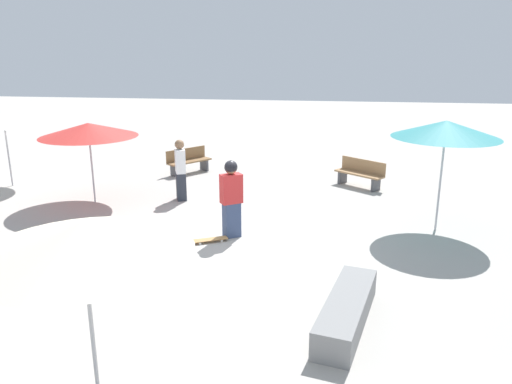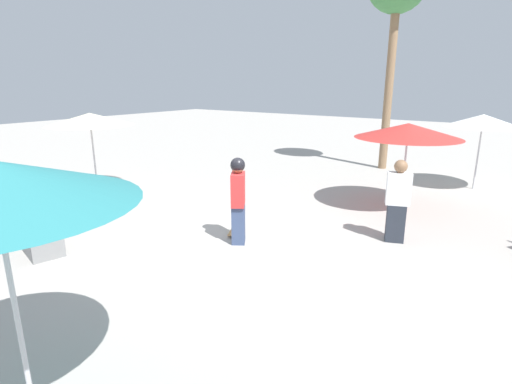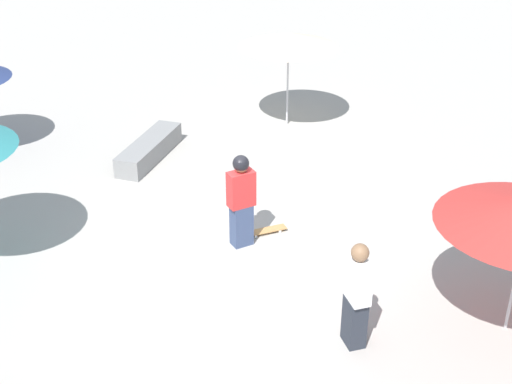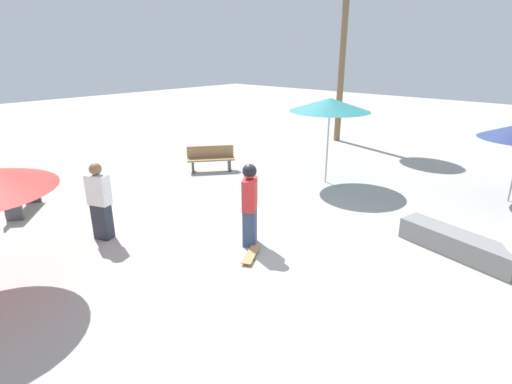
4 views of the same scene
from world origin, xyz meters
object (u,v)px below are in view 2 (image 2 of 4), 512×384
at_px(skater_main, 238,198).
at_px(shade_umbrella_white, 483,121).
at_px(skateboard, 235,230).
at_px(shade_umbrella_red, 408,131).
at_px(shade_umbrella_cream, 90,119).
at_px(concrete_ledge, 33,232).
at_px(bystander_watching, 397,202).

bearing_deg(skater_main, shade_umbrella_white, -57.59).
bearing_deg(skateboard, shade_umbrella_red, -59.53).
height_order(skateboard, shade_umbrella_cream, shade_umbrella_cream).
bearing_deg(skater_main, concrete_ledge, 91.57).
bearing_deg(skater_main, shade_umbrella_cream, 50.51).
distance_m(shade_umbrella_cream, shade_umbrella_red, 8.73).
height_order(skater_main, shade_umbrella_red, shade_umbrella_red).
xyz_separation_m(skater_main, concrete_ledge, (-3.47, -2.49, -0.74)).
bearing_deg(skater_main, bystander_watching, -87.34).
relative_size(skateboard, concrete_ledge, 0.33).
bearing_deg(shade_umbrella_red, shade_umbrella_cream, -154.39).
height_order(shade_umbrella_cream, shade_umbrella_white, shade_umbrella_cream).
distance_m(skater_main, shade_umbrella_cream, 5.95).
distance_m(shade_umbrella_white, bystander_watching, 5.89).
xyz_separation_m(skateboard, concrete_ledge, (-3.06, -2.91, 0.17)).
relative_size(shade_umbrella_white, bystander_watching, 1.32).
relative_size(skater_main, shade_umbrella_red, 0.68).
height_order(skateboard, concrete_ledge, concrete_ledge).
xyz_separation_m(skater_main, shade_umbrella_white, (3.33, 7.67, 1.14)).
relative_size(skater_main, skateboard, 2.23).
xyz_separation_m(skateboard, shade_umbrella_cream, (-5.38, 0.13, 2.14)).
height_order(shade_umbrella_red, bystander_watching, shade_umbrella_red).
distance_m(shade_umbrella_red, shade_umbrella_white, 3.58).
relative_size(concrete_ledge, bystander_watching, 1.40).
relative_size(skateboard, bystander_watching, 0.46).
xyz_separation_m(skater_main, skateboard, (-0.42, 0.42, -0.91)).
bearing_deg(shade_umbrella_white, bystander_watching, -97.10).
xyz_separation_m(skater_main, shade_umbrella_cream, (-5.80, 0.55, 1.23)).
xyz_separation_m(concrete_ledge, shade_umbrella_cream, (-2.33, 3.04, 1.97)).
distance_m(skateboard, concrete_ledge, 4.23).
bearing_deg(concrete_ledge, bystander_watching, 36.16).
distance_m(concrete_ledge, shade_umbrella_red, 8.97).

